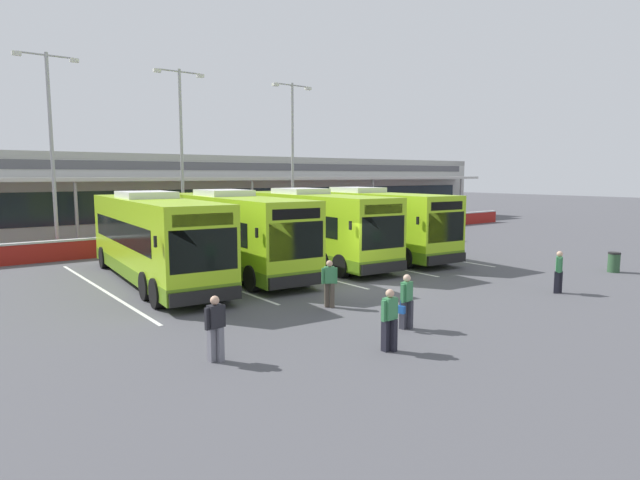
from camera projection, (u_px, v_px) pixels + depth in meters
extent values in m
plane|color=#4C4C51|center=(360.00, 287.00, 21.25)|extent=(200.00, 200.00, 0.00)
cube|color=#B7B7B2|center=(136.00, 197.00, 42.24)|extent=(70.00, 10.00, 5.50)
cube|color=#19232D|center=(159.00, 205.00, 38.33)|extent=(66.00, 0.08, 2.20)
cube|color=#4C4C51|center=(158.00, 166.00, 37.97)|extent=(68.00, 0.08, 0.60)
cube|color=beige|center=(166.00, 179.00, 36.93)|extent=(67.00, 3.00, 0.24)
cube|color=gray|center=(134.00, 159.00, 41.87)|extent=(70.00, 10.00, 0.50)
cylinder|color=#999999|center=(77.00, 214.00, 32.51)|extent=(0.20, 0.20, 4.20)
cylinder|color=#999999|center=(252.00, 207.00, 39.96)|extent=(0.20, 0.20, 4.20)
cylinder|color=#999999|center=(373.00, 202.00, 47.41)|extent=(0.20, 0.20, 4.20)
cylinder|color=#999999|center=(460.00, 198.00, 54.87)|extent=(0.20, 0.20, 4.20)
cube|color=maroon|center=(204.00, 240.00, 32.64)|extent=(60.00, 0.36, 1.00)
cube|color=#B2B2B2|center=(204.00, 231.00, 32.57)|extent=(60.00, 0.40, 0.10)
cube|color=#9ED11E|center=(154.00, 237.00, 22.15)|extent=(3.54, 12.17, 3.19)
cube|color=#598419|center=(155.00, 268.00, 22.31)|extent=(3.56, 12.19, 0.56)
cube|color=black|center=(151.00, 230.00, 22.45)|extent=(3.37, 9.78, 0.96)
cube|color=black|center=(204.00, 250.00, 17.15)|extent=(2.31, 0.29, 1.40)
cube|color=black|center=(203.00, 220.00, 17.02)|extent=(2.05, 0.25, 0.40)
cube|color=silver|center=(146.00, 195.00, 22.77)|extent=(2.28, 2.96, 0.28)
cube|color=black|center=(206.00, 296.00, 17.24)|extent=(2.45, 0.36, 0.44)
cube|color=black|center=(241.00, 236.00, 18.18)|extent=(0.09, 0.13, 0.36)
cube|color=black|center=(155.00, 242.00, 16.63)|extent=(0.09, 0.13, 0.36)
cylinder|color=black|center=(154.00, 254.00, 26.81)|extent=(0.41, 1.06, 1.04)
cylinder|color=black|center=(104.00, 257.00, 25.53)|extent=(0.41, 1.06, 1.04)
cylinder|color=black|center=(210.00, 279.00, 20.28)|extent=(0.41, 1.06, 1.04)
cylinder|color=black|center=(146.00, 286.00, 19.00)|extent=(0.41, 1.06, 1.04)
cylinder|color=black|center=(224.00, 285.00, 19.11)|extent=(0.41, 1.06, 1.04)
cylinder|color=black|center=(157.00, 293.00, 17.83)|extent=(0.41, 1.06, 1.04)
cube|color=#9ED11E|center=(233.00, 230.00, 24.68)|extent=(3.54, 12.17, 3.19)
cube|color=#598419|center=(233.00, 258.00, 24.84)|extent=(3.56, 12.19, 0.56)
cube|color=black|center=(229.00, 225.00, 24.98)|extent=(3.37, 9.78, 0.96)
cube|color=black|center=(296.00, 241.00, 19.68)|extent=(2.31, 0.29, 1.40)
cube|color=black|center=(296.00, 214.00, 19.55)|extent=(2.05, 0.25, 0.40)
cube|color=silver|center=(224.00, 193.00, 25.30)|extent=(2.28, 2.96, 0.28)
cube|color=black|center=(298.00, 281.00, 19.77)|extent=(2.45, 0.36, 0.44)
cube|color=black|center=(324.00, 228.00, 20.71)|extent=(0.09, 0.13, 0.36)
cube|color=black|center=(257.00, 233.00, 19.15)|extent=(0.09, 0.13, 0.36)
cylinder|color=black|center=(220.00, 247.00, 29.33)|extent=(0.41, 1.06, 1.04)
cylinder|color=black|center=(178.00, 250.00, 28.06)|extent=(0.41, 1.06, 1.04)
cylinder|color=black|center=(289.00, 267.00, 22.81)|extent=(0.41, 1.06, 1.04)
cylinder|color=black|center=(237.00, 273.00, 21.53)|extent=(0.41, 1.06, 1.04)
cylinder|color=black|center=(305.00, 272.00, 21.63)|extent=(0.41, 1.06, 1.04)
cylinder|color=black|center=(252.00, 278.00, 20.36)|extent=(0.41, 1.06, 1.04)
cube|color=#9ED11E|center=(310.00, 225.00, 27.47)|extent=(3.54, 12.17, 3.19)
cube|color=#598419|center=(310.00, 250.00, 27.63)|extent=(3.56, 12.19, 0.56)
cube|color=black|center=(306.00, 220.00, 27.78)|extent=(3.37, 9.78, 0.96)
cube|color=black|center=(383.00, 233.00, 22.47)|extent=(2.31, 0.29, 1.40)
cube|color=black|center=(383.00, 209.00, 22.34)|extent=(2.05, 0.25, 0.40)
cube|color=silver|center=(300.00, 191.00, 28.10)|extent=(2.28, 2.96, 0.28)
cube|color=black|center=(384.00, 268.00, 22.56)|extent=(2.45, 0.36, 0.44)
cube|color=black|center=(403.00, 222.00, 23.50)|extent=(0.09, 0.13, 0.36)
cube|color=black|center=(350.00, 225.00, 21.95)|extent=(0.09, 0.13, 0.36)
cylinder|color=black|center=(287.00, 241.00, 32.13)|extent=(0.41, 1.06, 1.04)
cylinder|color=black|center=(252.00, 243.00, 30.85)|extent=(0.41, 1.06, 1.04)
cylinder|color=black|center=(365.00, 257.00, 25.60)|extent=(0.41, 1.06, 1.04)
cylinder|color=black|center=(324.00, 262.00, 24.32)|extent=(0.41, 1.06, 1.04)
cylinder|color=black|center=(384.00, 261.00, 24.43)|extent=(0.41, 1.06, 1.04)
cylinder|color=black|center=(341.00, 266.00, 23.15)|extent=(0.41, 1.06, 1.04)
cube|color=#9ED11E|center=(368.00, 221.00, 29.79)|extent=(3.54, 12.17, 3.19)
cube|color=#598419|center=(368.00, 244.00, 29.96)|extent=(3.56, 12.19, 0.56)
cube|color=black|center=(364.00, 216.00, 30.10)|extent=(3.37, 9.78, 0.96)
cube|color=black|center=(446.00, 227.00, 24.80)|extent=(2.31, 0.29, 1.40)
cube|color=black|center=(447.00, 206.00, 24.67)|extent=(2.05, 0.25, 0.40)
cube|color=silver|center=(358.00, 190.00, 30.42)|extent=(2.28, 2.96, 0.28)
cube|color=black|center=(447.00, 259.00, 24.89)|extent=(2.45, 0.36, 0.44)
cube|color=black|center=(462.00, 218.00, 25.82)|extent=(0.09, 0.13, 0.36)
cube|color=black|center=(418.00, 221.00, 24.27)|extent=(0.09, 0.13, 0.36)
cylinder|color=black|center=(339.00, 236.00, 34.45)|extent=(0.41, 1.06, 1.04)
cylinder|color=black|center=(308.00, 238.00, 33.18)|extent=(0.41, 1.06, 1.04)
cylinder|color=black|center=(423.00, 250.00, 27.92)|extent=(0.41, 1.06, 1.04)
cylinder|color=black|center=(388.00, 254.00, 26.65)|extent=(0.41, 1.06, 1.04)
cylinder|color=black|center=(442.00, 254.00, 26.75)|extent=(0.41, 1.06, 1.04)
cylinder|color=black|center=(406.00, 258.00, 25.48)|extent=(0.41, 1.06, 1.04)
cube|color=silver|center=(101.00, 289.00, 20.94)|extent=(0.14, 13.00, 0.01)
cube|color=silver|center=(200.00, 276.00, 23.46)|extent=(0.14, 13.00, 0.01)
cube|color=silver|center=(279.00, 267.00, 25.99)|extent=(0.14, 13.00, 0.01)
cube|color=silver|center=(345.00, 258.00, 28.51)|extent=(0.14, 13.00, 0.01)
cube|color=silver|center=(399.00, 252.00, 31.04)|extent=(0.14, 13.00, 0.01)
cube|color=#33333D|center=(403.00, 315.00, 15.44)|extent=(0.17, 0.20, 0.84)
cube|color=#33333D|center=(409.00, 315.00, 15.48)|extent=(0.17, 0.20, 0.84)
cube|color=#387F4C|center=(407.00, 291.00, 15.38)|extent=(0.38, 0.28, 0.56)
cube|color=#387F4C|center=(403.00, 293.00, 15.21)|extent=(0.11, 0.12, 0.54)
cube|color=#387F4C|center=(411.00, 291.00, 15.54)|extent=(0.11, 0.12, 0.54)
sphere|color=#DBB293|center=(407.00, 278.00, 15.33)|extent=(0.22, 0.22, 0.22)
cube|color=#194C9E|center=(400.00, 309.00, 15.23)|extent=(0.17, 0.30, 0.22)
cylinder|color=#194C9E|center=(401.00, 303.00, 15.21)|extent=(0.02, 0.02, 0.16)
cube|color=black|center=(557.00, 282.00, 20.10)|extent=(0.21, 0.23, 0.84)
cube|color=black|center=(560.00, 282.00, 20.21)|extent=(0.21, 0.23, 0.84)
cube|color=#387F4C|center=(559.00, 264.00, 20.07)|extent=(0.40, 0.37, 0.56)
cube|color=#387F4C|center=(559.00, 266.00, 19.87)|extent=(0.13, 0.13, 0.54)
cube|color=#387F4C|center=(559.00, 264.00, 20.28)|extent=(0.13, 0.13, 0.54)
sphere|color=tan|center=(560.00, 254.00, 20.02)|extent=(0.22, 0.22, 0.22)
cube|color=black|center=(385.00, 335.00, 13.48)|extent=(0.15, 0.19, 0.84)
cube|color=black|center=(393.00, 335.00, 13.49)|extent=(0.15, 0.19, 0.84)
cube|color=#387F4C|center=(390.00, 308.00, 13.40)|extent=(0.35, 0.24, 0.56)
cube|color=#387F4C|center=(384.00, 311.00, 13.26)|extent=(0.09, 0.10, 0.54)
cube|color=#387F4C|center=(395.00, 308.00, 13.54)|extent=(0.09, 0.10, 0.54)
sphere|color=tan|center=(390.00, 293.00, 13.35)|extent=(0.22, 0.22, 0.22)
cube|color=#4C4238|center=(327.00, 295.00, 18.02)|extent=(0.21, 0.22, 0.84)
cube|color=#4C4238|center=(332.00, 295.00, 17.93)|extent=(0.21, 0.22, 0.84)
cube|color=#387F4C|center=(329.00, 275.00, 17.89)|extent=(0.40, 0.35, 0.56)
cube|color=#387F4C|center=(323.00, 276.00, 17.86)|extent=(0.13, 0.13, 0.54)
cube|color=#387F4C|center=(336.00, 276.00, 17.93)|extent=(0.13, 0.13, 0.54)
sphere|color=tan|center=(329.00, 264.00, 17.84)|extent=(0.22, 0.22, 0.22)
cube|color=slate|center=(212.00, 345.00, 12.74)|extent=(0.16, 0.19, 0.84)
cube|color=slate|center=(220.00, 344.00, 12.76)|extent=(0.16, 0.19, 0.84)
cube|color=black|center=(215.00, 316.00, 12.66)|extent=(0.36, 0.25, 0.56)
cube|color=black|center=(207.00, 319.00, 12.52)|extent=(0.10, 0.11, 0.54)
cube|color=black|center=(223.00, 316.00, 12.82)|extent=(0.10, 0.11, 0.54)
sphere|color=tan|center=(215.00, 300.00, 12.62)|extent=(0.22, 0.22, 0.22)
cylinder|color=#9E9EA3|center=(52.00, 156.00, 28.88)|extent=(0.20, 0.20, 11.00)
cylinder|color=#9E9EA3|center=(46.00, 55.00, 28.22)|extent=(2.80, 0.10, 0.10)
cube|color=silver|center=(16.00, 53.00, 27.39)|extent=(0.44, 0.28, 0.20)
cube|color=silver|center=(74.00, 60.00, 29.08)|extent=(0.44, 0.28, 0.20)
cylinder|color=#9E9EA3|center=(182.00, 159.00, 33.37)|extent=(0.20, 0.20, 11.00)
cylinder|color=#9E9EA3|center=(179.00, 71.00, 32.71)|extent=(2.80, 0.10, 0.10)
cube|color=silver|center=(157.00, 70.00, 31.89)|extent=(0.44, 0.28, 0.20)
cube|color=silver|center=(200.00, 76.00, 33.57)|extent=(0.44, 0.28, 0.20)
cylinder|color=#9E9EA3|center=(293.00, 161.00, 38.33)|extent=(0.20, 0.20, 11.00)
cylinder|color=#9E9EA3|center=(292.00, 85.00, 37.68)|extent=(2.80, 0.10, 0.10)
cube|color=silver|center=(276.00, 85.00, 36.85)|extent=(0.44, 0.28, 0.20)
cube|color=silver|center=(308.00, 88.00, 38.53)|extent=(0.44, 0.28, 0.20)
cylinder|color=#2D5133|center=(614.00, 263.00, 24.49)|extent=(0.52, 0.52, 0.85)
cylinder|color=black|center=(614.00, 253.00, 24.43)|extent=(0.54, 0.54, 0.08)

